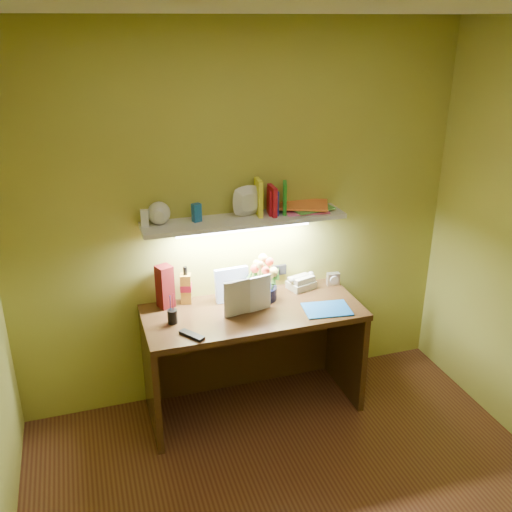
{
  "coord_description": "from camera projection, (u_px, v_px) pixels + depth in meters",
  "views": [
    {
      "loc": [
        -0.97,
        -1.89,
        2.48
      ],
      "look_at": [
        0.07,
        1.35,
        1.06
      ],
      "focal_mm": 40.0,
      "sensor_mm": 36.0,
      "label": 1
    }
  ],
  "objects": [
    {
      "name": "desk_book_a",
      "position": [
        224.0,
        301.0,
        3.5
      ],
      "size": [
        0.18,
        0.04,
        0.24
      ],
      "primitive_type": "imported",
      "rotation": [
        0.0,
        0.0,
        0.11
      ],
      "color": "beige",
      "rests_on": "desk"
    },
    {
      "name": "tv_remote",
      "position": [
        192.0,
        335.0,
        3.34
      ],
      "size": [
        0.14,
        0.16,
        0.02
      ],
      "primitive_type": "cube",
      "rotation": [
        0.0,
        0.0,
        0.62
      ],
      "color": "black",
      "rests_on": "desk"
    },
    {
      "name": "whisky_box",
      "position": [
        165.0,
        286.0,
        3.64
      ],
      "size": [
        0.12,
        0.12,
        0.28
      ],
      "primitive_type": "cube",
      "rotation": [
        0.0,
        0.0,
        0.38
      ],
      "color": "#601111",
      "rests_on": "desk"
    },
    {
      "name": "desk_clock",
      "position": [
        333.0,
        279.0,
        3.98
      ],
      "size": [
        0.09,
        0.05,
        0.09
      ],
      "primitive_type": "cube",
      "rotation": [
        0.0,
        0.0,
        -0.1
      ],
      "color": "silver",
      "rests_on": "desk"
    },
    {
      "name": "art_card",
      "position": [
        232.0,
        285.0,
        3.74
      ],
      "size": [
        0.23,
        0.06,
        0.22
      ],
      "primitive_type": null,
      "rotation": [
        0.0,
        0.0,
        0.06
      ],
      "color": "white",
      "rests_on": "desk"
    },
    {
      "name": "whisky_bottle",
      "position": [
        186.0,
        285.0,
        3.7
      ],
      "size": [
        0.08,
        0.08,
        0.26
      ],
      "primitive_type": null,
      "rotation": [
        0.0,
        0.0,
        -0.28
      ],
      "color": "#C58827",
      "rests_on": "desk"
    },
    {
      "name": "desk",
      "position": [
        253.0,
        360.0,
        3.79
      ],
      "size": [
        1.4,
        0.6,
        0.75
      ],
      "primitive_type": "cube",
      "color": "#39250F",
      "rests_on": "ground"
    },
    {
      "name": "pen_cup",
      "position": [
        172.0,
        312.0,
        3.47
      ],
      "size": [
        0.08,
        0.08,
        0.15
      ],
      "primitive_type": "cylinder",
      "rotation": [
        0.0,
        0.0,
        0.41
      ],
      "color": "black",
      "rests_on": "desk"
    },
    {
      "name": "blue_folder",
      "position": [
        327.0,
        309.0,
        3.65
      ],
      "size": [
        0.32,
        0.25,
        0.01
      ],
      "primitive_type": "cube",
      "rotation": [
        0.0,
        0.0,
        -0.13
      ],
      "color": "#185CAD",
      "rests_on": "desk"
    },
    {
      "name": "desk_book_b",
      "position": [
        246.0,
        296.0,
        3.56
      ],
      "size": [
        0.17,
        0.05,
        0.24
      ],
      "primitive_type": "imported",
      "rotation": [
        0.0,
        0.0,
        0.16
      ],
      "color": "silver",
      "rests_on": "desk"
    },
    {
      "name": "flower_bouquet",
      "position": [
        264.0,
        278.0,
        3.74
      ],
      "size": [
        0.24,
        0.24,
        0.3
      ],
      "primitive_type": null,
      "rotation": [
        0.0,
        0.0,
        0.31
      ],
      "color": "black",
      "rests_on": "desk"
    },
    {
      "name": "telephone",
      "position": [
        301.0,
        281.0,
        3.92
      ],
      "size": [
        0.2,
        0.17,
        0.1
      ],
      "primitive_type": null,
      "rotation": [
        0.0,
        0.0,
        0.28
      ],
      "color": "beige",
      "rests_on": "desk"
    },
    {
      "name": "wall_shelf",
      "position": [
        242.0,
        215.0,
        3.58
      ],
      "size": [
        1.3,
        0.35,
        0.26
      ],
      "color": "silver",
      "rests_on": "ground"
    }
  ]
}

